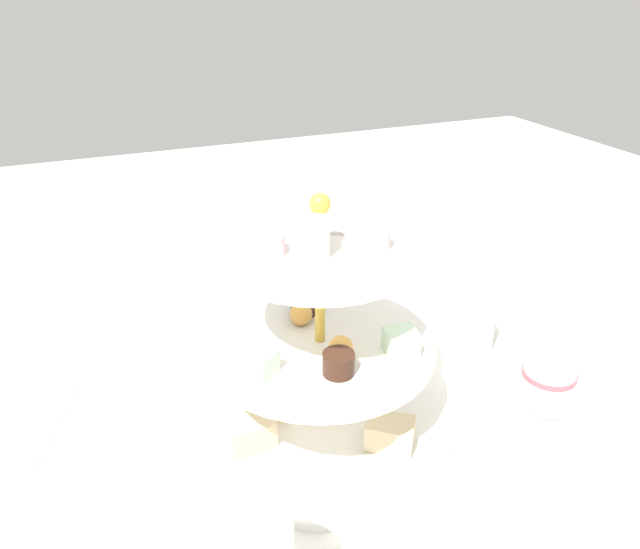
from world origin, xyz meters
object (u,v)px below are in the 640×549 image
tiered_serving_stand (319,362)px  teacup_with_saucer (546,390)px  butter_knife_left (57,416)px  water_glass_short_left (469,324)px

tiered_serving_stand → teacup_with_saucer: tiered_serving_stand is taller
tiered_serving_stand → butter_knife_left: size_ratio=1.67×
tiered_serving_stand → teacup_with_saucer: size_ratio=3.16×
tiered_serving_stand → butter_knife_left: 0.30m
tiered_serving_stand → water_glass_short_left: size_ratio=3.78×
water_glass_short_left → teacup_with_saucer: water_glass_short_left is taller
water_glass_short_left → butter_knife_left: size_ratio=0.44×
tiered_serving_stand → butter_knife_left: (0.27, -0.12, -0.08)m
water_glass_short_left → teacup_with_saucer: (-0.01, 0.13, -0.01)m
tiered_serving_stand → teacup_with_saucer: bearing=164.5°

